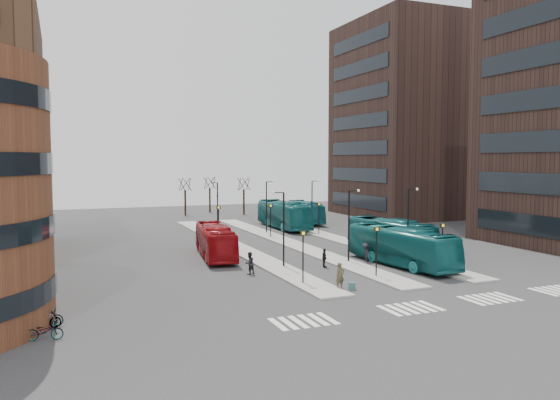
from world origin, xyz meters
name	(u,v)px	position (x,y,z in m)	size (l,w,h in m)	color
ground	(471,325)	(0.00, 0.00, 0.00)	(160.00, 160.00, 0.00)	#2B2B2E
island_left	(233,246)	(-4.00, 30.00, 0.07)	(2.50, 45.00, 0.15)	gray
island_mid	(288,242)	(2.00, 30.00, 0.07)	(2.50, 45.00, 0.15)	gray
island_right	(338,239)	(8.00, 30.00, 0.07)	(2.50, 45.00, 0.15)	gray
suitcase	(352,286)	(-1.99, 9.29, 0.26)	(0.42, 0.33, 0.52)	navy
red_bus	(215,241)	(-7.31, 24.69, 1.46)	(2.46, 10.49, 2.92)	maroon
teal_bus_a	(401,246)	(6.00, 15.26, 1.62)	(2.71, 11.60, 3.23)	#125C5E
teal_bus_b	(284,215)	(6.32, 41.70, 1.75)	(2.93, 12.54, 3.49)	#125B5E
teal_bus_c	(391,234)	(9.58, 22.20, 1.53)	(2.58, 11.01, 3.07)	#12535A
teal_bus_d	(305,212)	(11.47, 46.24, 1.49)	(2.50, 10.67, 2.97)	#135861
traveller	(340,276)	(-2.63, 9.80, 0.91)	(0.66, 0.43, 1.82)	#48422B
commuter_a	(249,263)	(-6.80, 16.64, 0.86)	(0.84, 0.65, 1.73)	black
commuter_b	(324,258)	(-0.26, 16.89, 0.78)	(0.92, 0.38, 1.56)	black
commuter_c	(366,253)	(4.07, 17.65, 0.81)	(1.05, 0.60, 1.62)	black
bicycle_near	(45,331)	(-21.00, 5.89, 0.45)	(0.60, 1.72, 0.90)	gray
bicycle_mid	(46,320)	(-21.00, 7.76, 0.46)	(0.43, 1.53, 0.92)	gray
bicycle_far	(46,317)	(-21.00, 8.35, 0.48)	(0.63, 1.81, 0.95)	gray
crosswalk_stripes	(448,304)	(1.75, 4.00, 0.01)	(22.35, 2.40, 0.01)	silver
tower_far	(414,120)	(31.98, 50.00, 15.00)	(20.12, 20.00, 30.00)	#30201A
sign_poles	(313,228)	(1.60, 23.00, 2.41)	(12.45, 22.12, 3.65)	black
lamp_posts	(301,211)	(2.64, 28.00, 3.58)	(14.04, 20.24, 6.12)	black
bare_trees	(213,197)	(2.67, 62.67, 2.72)	(10.97, 8.14, 5.90)	black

